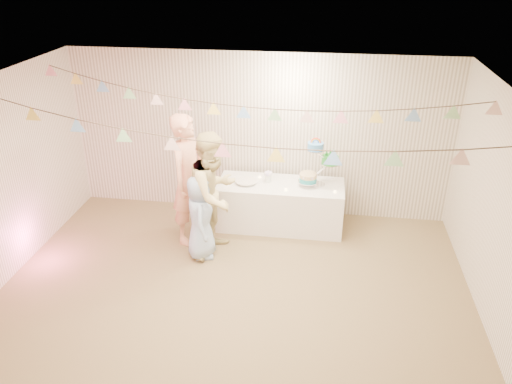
# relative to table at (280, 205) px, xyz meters

# --- Properties ---
(floor) EXTENTS (6.00, 6.00, 0.00)m
(floor) POSITION_rel_table_xyz_m (-0.41, -1.99, -0.36)
(floor) COLOR brown
(floor) RESTS_ON ground
(ceiling) EXTENTS (6.00, 6.00, 0.00)m
(ceiling) POSITION_rel_table_xyz_m (-0.41, -1.99, 2.24)
(ceiling) COLOR white
(ceiling) RESTS_ON ground
(back_wall) EXTENTS (6.00, 6.00, 0.00)m
(back_wall) POSITION_rel_table_xyz_m (-0.41, 0.51, 0.94)
(back_wall) COLOR silver
(back_wall) RESTS_ON ground
(front_wall) EXTENTS (6.00, 6.00, 0.00)m
(front_wall) POSITION_rel_table_xyz_m (-0.41, -4.49, 0.94)
(front_wall) COLOR silver
(front_wall) RESTS_ON ground
(right_wall) EXTENTS (5.00, 5.00, 0.00)m
(right_wall) POSITION_rel_table_xyz_m (2.59, -1.99, 0.94)
(right_wall) COLOR silver
(right_wall) RESTS_ON ground
(table) EXTENTS (1.92, 0.77, 0.72)m
(table) POSITION_rel_table_xyz_m (0.00, 0.00, 0.00)
(table) COLOR white
(table) RESTS_ON floor
(cake_stand) EXTENTS (0.64, 0.37, 0.71)m
(cake_stand) POSITION_rel_table_xyz_m (0.55, 0.05, 0.74)
(cake_stand) COLOR silver
(cake_stand) RESTS_ON table
(cake_bottom) EXTENTS (0.31, 0.31, 0.15)m
(cake_bottom) POSITION_rel_table_xyz_m (0.40, -0.01, 0.48)
(cake_bottom) COLOR teal
(cake_bottom) RESTS_ON cake_stand
(cake_middle) EXTENTS (0.27, 0.27, 0.22)m
(cake_middle) POSITION_rel_table_xyz_m (0.73, 0.14, 0.75)
(cake_middle) COLOR green
(cake_middle) RESTS_ON cake_stand
(cake_top_tier) EXTENTS (0.25, 0.25, 0.19)m
(cake_top_tier) POSITION_rel_table_xyz_m (0.49, 0.02, 1.02)
(cake_top_tier) COLOR #4389D2
(cake_top_tier) RESTS_ON cake_stand
(platter) EXTENTS (0.33, 0.33, 0.02)m
(platter) POSITION_rel_table_xyz_m (-0.52, -0.05, 0.40)
(platter) COLOR white
(platter) RESTS_ON table
(posy) EXTENTS (0.15, 0.15, 0.18)m
(posy) POSITION_rel_table_xyz_m (-0.20, 0.05, 0.48)
(posy) COLOR white
(posy) RESTS_ON table
(person_adult_a) EXTENTS (0.66, 0.82, 1.95)m
(person_adult_a) POSITION_rel_table_xyz_m (-1.27, -0.57, 0.61)
(person_adult_a) COLOR #E99C7A
(person_adult_a) RESTS_ON floor
(person_adult_b) EXTENTS (0.99, 1.08, 1.80)m
(person_adult_b) POSITION_rel_table_xyz_m (-0.85, -0.84, 0.54)
(person_adult_b) COLOR #D8C685
(person_adult_b) RESTS_ON floor
(person_child) EXTENTS (0.51, 0.67, 1.24)m
(person_child) POSITION_rel_table_xyz_m (-1.01, -1.01, 0.26)
(person_child) COLOR #A0BCE2
(person_child) RESTS_ON floor
(bunting_back) EXTENTS (5.60, 1.10, 0.40)m
(bunting_back) POSITION_rel_table_xyz_m (-0.41, -0.89, 1.99)
(bunting_back) COLOR pink
(bunting_back) RESTS_ON ceiling
(bunting_front) EXTENTS (5.60, 0.90, 0.36)m
(bunting_front) POSITION_rel_table_xyz_m (-0.41, -2.19, 1.96)
(bunting_front) COLOR #72A5E5
(bunting_front) RESTS_ON ceiling
(tealight_0) EXTENTS (0.04, 0.04, 0.03)m
(tealight_0) POSITION_rel_table_xyz_m (-0.80, -0.15, 0.38)
(tealight_0) COLOR #FFD88C
(tealight_0) RESTS_ON table
(tealight_1) EXTENTS (0.04, 0.04, 0.03)m
(tealight_1) POSITION_rel_table_xyz_m (-0.35, 0.18, 0.38)
(tealight_1) COLOR #FFD88C
(tealight_1) RESTS_ON table
(tealight_2) EXTENTS (0.04, 0.04, 0.03)m
(tealight_2) POSITION_rel_table_xyz_m (0.10, -0.22, 0.38)
(tealight_2) COLOR #FFD88C
(tealight_2) RESTS_ON table
(tealight_3) EXTENTS (0.04, 0.04, 0.03)m
(tealight_3) POSITION_rel_table_xyz_m (0.35, 0.22, 0.38)
(tealight_3) COLOR #FFD88C
(tealight_3) RESTS_ON table
(tealight_4) EXTENTS (0.04, 0.04, 0.03)m
(tealight_4) POSITION_rel_table_xyz_m (0.82, -0.18, 0.38)
(tealight_4) COLOR #FFD88C
(tealight_4) RESTS_ON table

